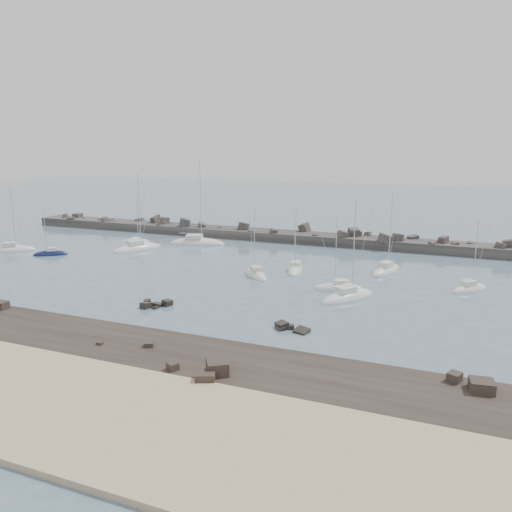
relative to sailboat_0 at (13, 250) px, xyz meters
The scene contains 17 objects.
ground 47.37m from the sailboat_0, 10.95° to the right, with size 400.00×400.00×0.00m, color slate.
sand_strip 62.00m from the sailboat_0, 41.39° to the right, with size 140.00×14.00×1.00m, color tan.
rock_shelf 55.79m from the sailboat_0, 33.71° to the right, with size 140.00×12.39×1.95m.
rock_cluster_near 46.28m from the sailboat_0, 22.55° to the right, with size 4.21×3.14×1.25m.
rock_cluster_far 63.38m from the sailboat_0, 17.55° to the right, with size 4.16×2.19×1.32m.
breakwater 48.60m from the sailboat_0, 36.64° to the left, with size 115.00×7.41×5.19m.
sailboat_0 is the anchor object (origin of this frame).
sailboat_1 22.57m from the sailboat_0, 37.37° to the left, with size 2.69×7.63×11.91m.
sailboat_2 9.10m from the sailboat_0, ahead, with size 5.96×4.79×9.59m.
sailboat_3 23.05m from the sailboat_0, 25.16° to the left, with size 7.11×10.09×15.45m.
sailboat_4 34.32m from the sailboat_0, 33.07° to the left, with size 11.62×6.43×17.37m.
sailboat_5 48.78m from the sailboat_0, ahead, with size 6.44×6.77×11.46m.
sailboat_6 53.74m from the sailboat_0, ahead, with size 3.39×7.31×11.23m.
sailboat_7 64.34m from the sailboat_0, ahead, with size 7.12×8.83×13.93m.
sailboat_8 62.12m from the sailboat_0, ahead, with size 7.10×4.05×10.82m.
sailboat_9 67.55m from the sailboat_0, ahead, with size 4.94×8.63×13.19m.
sailboat_11 78.81m from the sailboat_0, ahead, with size 5.74×6.17×10.36m.
Camera 1 is at (29.50, -58.40, 19.42)m, focal length 35.00 mm.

